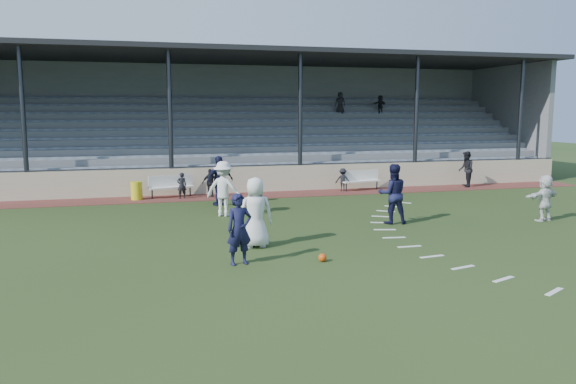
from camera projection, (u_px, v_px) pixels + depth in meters
The scene contains 19 objects.
ground at pixel (312, 253), 14.93m from camera, with size 90.00×90.00×0.00m, color #243716.
cinder_track at pixel (242, 196), 24.98m from camera, with size 34.00×2.00×0.02m, color #582723.
retaining_wall at pixel (238, 180), 25.90m from camera, with size 34.00×0.18×1.20m, color #C1B395.
bench_left at pixel (171, 184), 24.50m from camera, with size 2.04×0.94×0.95m.
bench_right at pixel (361, 178), 26.68m from camera, with size 2.04×0.78×0.95m.
trash_bin at pixel (137, 191), 23.81m from camera, with size 0.48×0.48×0.77m, color gold.
football at pixel (322, 258), 14.09m from camera, with size 0.21×0.21×0.21m, color #CD430C.
player_white_lead at pixel (256, 212), 15.47m from camera, with size 0.96×0.62×1.96m, color silver.
player_navy_lead at pixel (239, 229), 13.73m from camera, with size 0.64×0.42×1.77m, color #131435.
player_navy_mid at pixel (393, 194), 18.76m from camera, with size 0.98×0.76×2.01m, color #131435.
player_white_wing at pixel (224, 189), 20.10m from camera, with size 1.28×0.73×1.98m, color silver.
player_navy_wing at pixel (220, 181), 22.39m from camera, with size 1.17×0.49×1.99m, color #131435.
player_white_back at pixel (545, 198), 19.24m from camera, with size 1.49×0.47×1.60m, color silver.
official at pixel (466, 169), 27.72m from camera, with size 0.86×0.67×1.77m, color black.
sub_left_near at pixel (182, 185), 24.09m from camera, with size 0.41×0.27×1.12m, color black.
sub_left_far at pixel (210, 183), 24.50m from camera, with size 0.72×0.30×1.23m, color black.
sub_right at pixel (343, 180), 26.35m from camera, with size 0.69×0.40×1.07m, color black.
grandstand at pixel (223, 140), 30.18m from camera, with size 34.60×9.00×6.61m.
penalty_arc at pixel (450, 244), 15.97m from camera, with size 3.89×14.63×0.01m.
Camera 1 is at (-4.31, -13.90, 3.75)m, focal length 35.00 mm.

